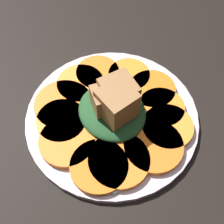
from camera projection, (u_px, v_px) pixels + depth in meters
table_slab at (112, 123)px, 49.74cm from camera, size 120.00×120.00×2.00cm
plate at (112, 118)px, 48.46cm from camera, size 26.63×26.63×1.05cm
carrot_slice_0 at (153, 146)px, 44.65cm from camera, size 8.62×8.62×0.88cm
carrot_slice_1 at (168, 127)px, 46.37cm from camera, size 7.69×7.69×0.88cm
carrot_slice_2 at (161, 108)px, 48.22cm from camera, size 7.24×7.24×0.88cm
carrot_slice_3 at (150, 88)px, 50.31cm from camera, size 7.52×7.52×0.88cm
carrot_slice_4 at (129, 75)px, 51.74cm from camera, size 6.90×6.90×0.88cm
carrot_slice_5 at (98, 73)px, 51.99cm from camera, size 7.22×7.22×0.88cm
carrot_slice_6 at (81, 84)px, 50.76cm from camera, size 7.69×7.69×0.88cm
carrot_slice_7 at (64, 105)px, 48.53cm from camera, size 9.17×9.17×0.88cm
carrot_slice_8 at (62, 121)px, 46.93cm from camera, size 7.58×7.58×0.88cm
carrot_slice_9 at (68, 142)px, 44.97cm from camera, size 8.24×8.24×0.88cm
carrot_slice_10 at (99, 166)px, 42.95cm from camera, size 8.17×8.17×0.88cm
carrot_slice_11 at (119, 160)px, 43.46cm from camera, size 8.73×8.73×0.88cm
center_pile at (113, 106)px, 45.50cm from camera, size 10.89×9.80×7.07cm
fork at (86, 137)px, 45.72cm from camera, size 18.15×4.18×0.40cm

